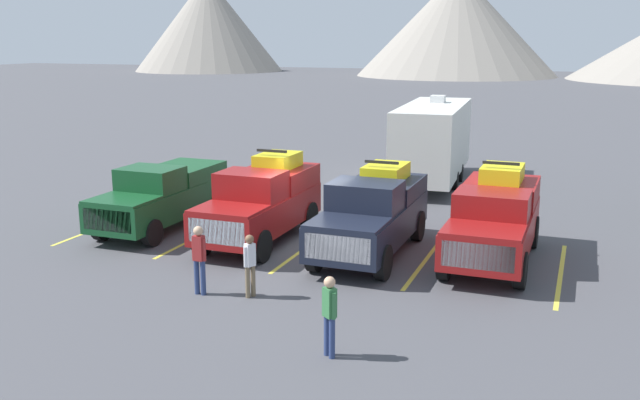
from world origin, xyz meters
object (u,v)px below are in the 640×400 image
object	(u,v)px
pickup_truck_a	(163,195)
person_b	(250,261)
pickup_truck_b	(262,200)
pickup_truck_c	(372,212)
pickup_truck_d	(495,218)
person_a	(330,311)
camper_trailer_a	(433,139)
person_c	(199,255)

from	to	relation	value
pickup_truck_a	person_b	world-z (taller)	pickup_truck_a
pickup_truck_b	pickup_truck_c	distance (m)	3.55
pickup_truck_d	person_b	xyz separation A→B (m)	(-5.07, -5.05, -0.32)
pickup_truck_c	pickup_truck_d	world-z (taller)	pickup_truck_d
person_a	person_b	bearing A→B (deg)	140.50
pickup_truck_c	pickup_truck_d	xyz separation A→B (m)	(3.37, 0.58, 0.01)
camper_trailer_a	person_a	size ratio (longest dim) A/B	5.42
pickup_truck_d	person_c	bearing A→B (deg)	-139.78
pickup_truck_c	person_b	distance (m)	4.79
person_c	person_a	bearing A→B (deg)	-27.13
pickup_truck_a	pickup_truck_b	distance (m)	3.71
pickup_truck_b	pickup_truck_c	bearing A→B (deg)	-1.64
person_b	pickup_truck_b	bearing A→B (deg)	111.97
pickup_truck_b	person_b	world-z (taller)	pickup_truck_b
pickup_truck_b	camper_trailer_a	world-z (taller)	camper_trailer_a
pickup_truck_a	camper_trailer_a	bearing A→B (deg)	55.86
pickup_truck_b	person_b	bearing A→B (deg)	-68.03
pickup_truck_b	person_c	distance (m)	4.89
pickup_truck_b	pickup_truck_a	bearing A→B (deg)	176.37
pickup_truck_a	pickup_truck_c	world-z (taller)	pickup_truck_c
pickup_truck_c	person_a	size ratio (longest dim) A/B	3.43
pickup_truck_c	person_c	size ratio (longest dim) A/B	3.30
person_a	person_b	xyz separation A→B (m)	(-2.89, 2.38, -0.06)
camper_trailer_a	person_a	world-z (taller)	camper_trailer_a
person_a	pickup_truck_a	bearing A→B (deg)	139.58
pickup_truck_a	pickup_truck_d	xyz separation A→B (m)	(10.62, 0.24, 0.14)
pickup_truck_c	camper_trailer_a	xyz separation A→B (m)	(-0.46, 10.36, 0.73)
pickup_truck_c	pickup_truck_d	distance (m)	3.41
pickup_truck_b	person_c	size ratio (longest dim) A/B	3.08
person_a	person_b	size ratio (longest dim) A/B	1.06
person_a	person_c	size ratio (longest dim) A/B	0.96
pickup_truck_a	person_c	bearing A→B (deg)	-49.59
pickup_truck_c	person_a	xyz separation A→B (m)	(1.19, -6.85, -0.26)
pickup_truck_b	camper_trailer_a	distance (m)	10.73
pickup_truck_a	person_b	xyz separation A→B (m)	(5.55, -4.80, -0.19)
pickup_truck_b	pickup_truck_d	world-z (taller)	pickup_truck_b
camper_trailer_a	pickup_truck_d	bearing A→B (deg)	-68.65
pickup_truck_b	pickup_truck_c	size ratio (longest dim) A/B	0.93
pickup_truck_b	person_c	bearing A→B (deg)	-82.69
pickup_truck_a	camper_trailer_a	size ratio (longest dim) A/B	0.62
person_b	person_c	size ratio (longest dim) A/B	0.90
camper_trailer_a	person_c	size ratio (longest dim) A/B	5.21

